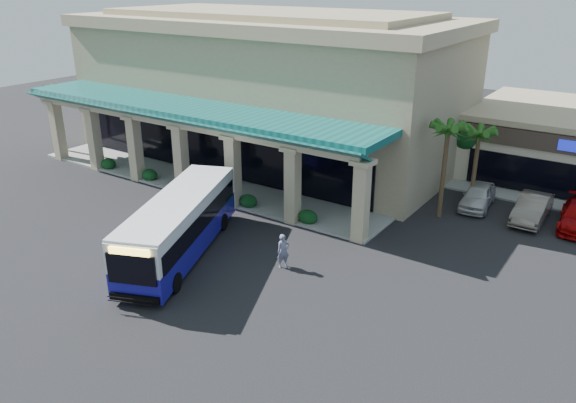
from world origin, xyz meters
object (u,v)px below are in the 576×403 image
Objects in this scene: pedestrian at (283,251)px; car_white at (532,208)px; transit_bus at (180,226)px; car_silver at (478,196)px.

pedestrian is 16.12m from car_white.
car_silver is at bearing 32.15° from transit_bus.
car_white is at bearing -9.55° from car_silver.
car_white is (9.09, 13.31, -0.12)m from pedestrian.
transit_bus is 2.64× the size of car_silver.
transit_bus is 18.98m from car_silver.
car_silver is at bearing 175.33° from car_white.
pedestrian is 14.74m from car_silver.
transit_bus is at bearing 141.40° from pedestrian.
car_white is at bearing 24.25° from transit_bus.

